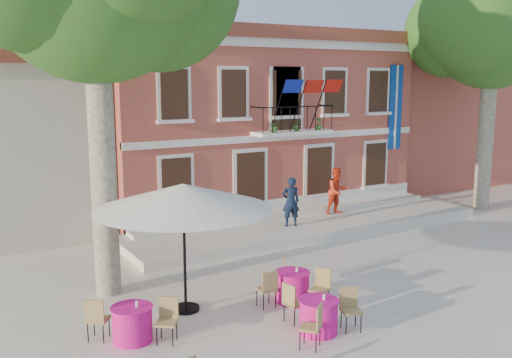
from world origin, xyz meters
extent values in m
plane|color=beige|center=(0.00, 0.00, 0.00)|extent=(90.00, 90.00, 0.00)
cube|color=#BA4B43|center=(2.00, 10.00, 3.50)|extent=(13.00, 8.00, 7.00)
cube|color=brown|center=(2.00, 10.00, 7.25)|extent=(13.50, 8.50, 0.50)
cube|color=silver|center=(2.00, 6.05, 6.85)|extent=(13.30, 0.35, 0.35)
cube|color=silver|center=(2.00, 5.55, 3.50)|extent=(3.20, 0.90, 0.15)
cube|color=black|center=(2.00, 5.15, 4.50)|extent=(3.20, 0.04, 0.04)
cube|color=#0D3C92|center=(7.60, 5.94, 4.30)|extent=(0.70, 0.05, 3.60)
cube|color=#0D1B95|center=(1.10, 4.80, 5.25)|extent=(0.76, 0.27, 0.47)
cube|color=#B7150C|center=(2.00, 4.80, 5.25)|extent=(0.76, 0.29, 0.47)
cube|color=#B7150C|center=(2.90, 4.80, 5.25)|extent=(0.76, 0.27, 0.47)
imported|color=#26591E|center=(1.00, 5.25, 3.82)|extent=(0.43, 0.37, 0.48)
imported|color=#26591E|center=(2.00, 5.25, 3.82)|extent=(0.26, 0.21, 0.48)
imported|color=#26591E|center=(3.00, 5.25, 3.82)|extent=(0.27, 0.27, 0.48)
cube|color=#BA4B43|center=(14.00, 11.00, 3.00)|extent=(9.00, 9.00, 6.00)
cube|color=brown|center=(14.00, 11.00, 6.20)|extent=(9.40, 9.40, 0.40)
cube|color=silver|center=(2.00, 4.40, 0.15)|extent=(14.00, 3.40, 0.30)
cylinder|color=#A59E84|center=(-6.29, 1.74, 3.49)|extent=(0.65, 0.65, 6.98)
cylinder|color=#A59E84|center=(10.33, 3.38, 3.30)|extent=(0.65, 0.65, 6.60)
sphere|color=#30591B|center=(10.33, 3.38, 7.73)|extent=(5.28, 5.28, 5.28)
cylinder|color=black|center=(-5.00, -0.32, 0.04)|extent=(0.66, 0.66, 0.08)
cylinder|color=black|center=(-5.00, -0.32, 1.38)|extent=(0.07, 0.07, 2.76)
cone|color=white|center=(-5.00, -0.32, 2.81)|extent=(4.19, 4.19, 0.61)
imported|color=black|center=(1.01, 4.14, 1.19)|extent=(0.75, 0.60, 1.78)
imported|color=red|center=(3.62, 4.80, 1.21)|extent=(0.90, 0.70, 1.83)
cylinder|color=#C91280|center=(-6.63, -1.28, 0.38)|extent=(0.84, 0.84, 0.75)
cylinder|color=#C91280|center=(-6.63, -1.28, 0.76)|extent=(0.90, 0.90, 0.02)
cube|color=#A18A50|center=(-6.03, -1.72, 0.47)|extent=(0.59, 0.59, 0.95)
cube|color=#A18A50|center=(-7.23, -0.83, 0.47)|extent=(0.59, 0.59, 0.95)
cylinder|color=#C91280|center=(-2.97, -2.96, 0.38)|extent=(0.84, 0.84, 0.75)
cylinder|color=#C91280|center=(-2.97, -2.96, 0.76)|extent=(0.90, 0.90, 0.02)
cube|color=#A18A50|center=(-3.54, -3.44, 0.47)|extent=(0.59, 0.59, 0.95)
cube|color=#A18A50|center=(-2.27, -3.21, 0.47)|extent=(0.54, 0.54, 0.95)
cube|color=#A18A50|center=(-3.10, -2.22, 0.47)|extent=(0.49, 0.49, 0.95)
cylinder|color=#C91280|center=(-2.45, -1.15, 0.38)|extent=(0.84, 0.84, 0.75)
cylinder|color=#C91280|center=(-2.45, -1.15, 0.76)|extent=(0.90, 0.90, 0.02)
cube|color=#A18A50|center=(-3.20, -1.12, 0.47)|extent=(0.43, 0.43, 0.95)
cube|color=#A18A50|center=(-2.10, -1.81, 0.47)|extent=(0.57, 0.57, 0.95)
cube|color=#A18A50|center=(-2.06, -0.51, 0.47)|extent=(0.58, 0.58, 0.95)
camera|label=1|loc=(-10.08, -12.45, 5.52)|focal=40.00mm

